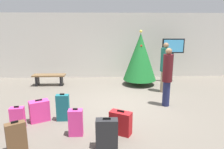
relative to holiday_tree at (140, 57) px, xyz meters
The scene contains 14 objects.
ground_plane 2.80m from the holiday_tree, 113.03° to the right, with size 16.00×16.00×0.00m, color #665E54.
back_wall 1.82m from the holiday_tree, 123.32° to the left, with size 16.00×0.20×3.12m, color beige.
holiday_tree is the anchor object (origin of this frame).
flight_info_kiosk 1.59m from the holiday_tree, 13.84° to the left, with size 0.97×0.13×1.97m.
waiting_bench 4.01m from the holiday_tree, behind, with size 1.38×0.44×0.48m.
traveller_0 2.56m from the holiday_tree, 80.22° to the right, with size 0.36×0.36×1.87m.
traveller_1 1.34m from the holiday_tree, 54.51° to the right, with size 0.45×0.45×1.91m.
suitcase_0 4.89m from the holiday_tree, 117.62° to the right, with size 0.33×0.21×0.67m.
suitcase_1 4.45m from the holiday_tree, 127.84° to the right, with size 0.34×0.18×0.77m.
suitcase_2 5.97m from the holiday_tree, 124.88° to the right, with size 0.42×0.35×0.66m.
suitcase_3 5.46m from the holiday_tree, 133.90° to the right, with size 0.35×0.23×0.60m.
suitcase_4 4.88m from the holiday_tree, 133.70° to the right, with size 0.58×0.48×0.61m.
suitcase_5 4.50m from the holiday_tree, 105.46° to the right, with size 0.57×0.45×0.60m.
suitcase_6 5.13m from the holiday_tree, 107.41° to the right, with size 0.47×0.22×0.69m.
Camera 1 is at (-0.58, -6.45, 2.54)m, focal length 33.31 mm.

